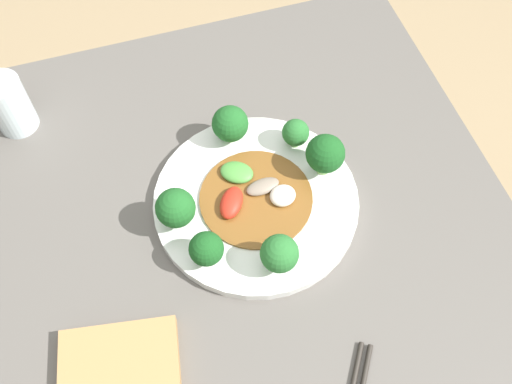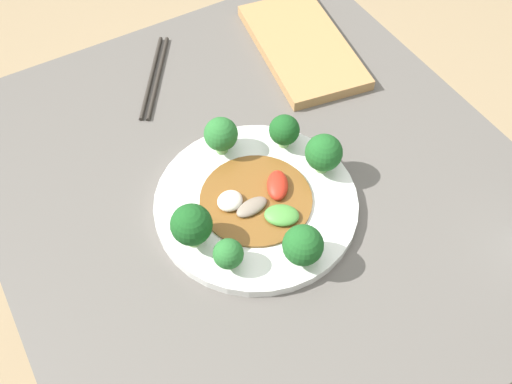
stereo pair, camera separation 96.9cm
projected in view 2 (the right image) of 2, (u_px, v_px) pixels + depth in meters
name	position (u px, v px, depth m)	size (l,w,h in m)	color
ground_plane	(258.00, 353.00, 1.50)	(8.00, 8.00, 0.00)	#9E8460
table	(258.00, 286.00, 1.22)	(0.87, 0.80, 0.71)	#5B5651
plate	(256.00, 203.00, 0.90)	(0.31, 0.31, 0.02)	white
broccoli_south	(324.00, 153.00, 0.90)	(0.06, 0.06, 0.07)	#70A356
broccoli_east	(221.00, 135.00, 0.92)	(0.05, 0.05, 0.07)	#70A356
broccoli_northwest	(228.00, 254.00, 0.80)	(0.04, 0.04, 0.05)	#70A356
broccoli_southeast	(284.00, 130.00, 0.93)	(0.05, 0.05, 0.06)	#89B76B
broccoli_north	(191.00, 225.00, 0.82)	(0.06, 0.06, 0.07)	#89B76B
broccoli_west	(303.00, 245.00, 0.80)	(0.06, 0.06, 0.06)	#89B76B
stirfry_center	(259.00, 200.00, 0.89)	(0.17, 0.17, 0.02)	brown
chopsticks	(155.00, 77.00, 1.07)	(0.19, 0.13, 0.01)	#2D2823
cutting_board	(302.00, 46.00, 1.11)	(0.31, 0.20, 0.02)	#AD7F4C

